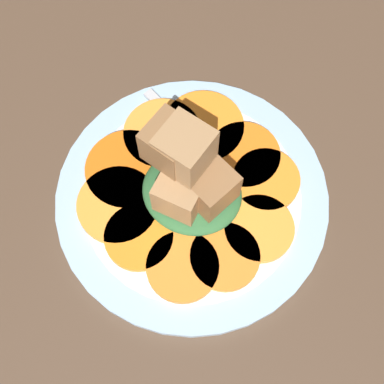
{
  "coord_description": "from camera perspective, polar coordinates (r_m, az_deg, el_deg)",
  "views": [
    {
      "loc": [
        -8.1,
        19.24,
        54.83
      ],
      "look_at": [
        0.0,
        0.0,
        4.1
      ],
      "focal_mm": 50.0,
      "sensor_mm": 36.0,
      "label": 1
    }
  ],
  "objects": [
    {
      "name": "plate",
      "position": [
        0.56,
        -0.0,
        -0.61
      ],
      "size": [
        28.64,
        28.64,
        1.05
      ],
      "color": "#99B7D1",
      "rests_on": "table_slab"
    },
    {
      "name": "carrot_slice_6",
      "position": [
        0.58,
        5.55,
        3.94
      ],
      "size": [
        7.79,
        7.79,
        0.82
      ],
      "primitive_type": "cylinder",
      "color": "orange",
      "rests_on": "plate"
    },
    {
      "name": "table_slab",
      "position": [
        0.58,
        -0.0,
        -1.17
      ],
      "size": [
        120.0,
        120.0,
        2.0
      ],
      "primitive_type": "cube",
      "color": "#4C3828",
      "rests_on": "ground"
    },
    {
      "name": "carrot_slice_0",
      "position": [
        0.55,
        -7.9,
        -1.37
      ],
      "size": [
        8.46,
        8.46,
        0.82
      ],
      "primitive_type": "cylinder",
      "color": "orange",
      "rests_on": "plate"
    },
    {
      "name": "carrot_slice_5",
      "position": [
        0.57,
        7.91,
        1.29
      ],
      "size": [
        7.09,
        7.09,
        0.82
      ],
      "primitive_type": "cylinder",
      "color": "orange",
      "rests_on": "plate"
    },
    {
      "name": "carrot_slice_4",
      "position": [
        0.55,
        7.17,
        -3.88
      ],
      "size": [
        7.12,
        7.12,
        0.82
      ],
      "primitive_type": "cylinder",
      "color": "orange",
      "rests_on": "plate"
    },
    {
      "name": "carrot_slice_8",
      "position": [
        0.59,
        -3.18,
        6.23
      ],
      "size": [
        8.48,
        8.48,
        0.82
      ],
      "primitive_type": "cylinder",
      "color": "orange",
      "rests_on": "plate"
    },
    {
      "name": "carrot_slice_1",
      "position": [
        0.54,
        -5.69,
        -4.81
      ],
      "size": [
        6.99,
        6.99,
        0.82
      ],
      "primitive_type": "cylinder",
      "color": "orange",
      "rests_on": "plate"
    },
    {
      "name": "fork",
      "position": [
        0.58,
        1.14,
        4.84
      ],
      "size": [
        16.76,
        9.18,
        0.4
      ],
      "rotation": [
        0.0,
        0.0,
        -0.44
      ],
      "color": "#B2B2B7",
      "rests_on": "plate"
    },
    {
      "name": "carrot_slice_9",
      "position": [
        0.57,
        -6.83,
        2.42
      ],
      "size": [
        9.07,
        9.07,
        0.82
      ],
      "primitive_type": "cylinder",
      "color": "#D45F12",
      "rests_on": "plate"
    },
    {
      "name": "carrot_slice_2",
      "position": [
        0.53,
        -1.01,
        -7.98
      ],
      "size": [
        7.22,
        7.22,
        0.82
      ],
      "primitive_type": "cylinder",
      "color": "orange",
      "rests_on": "plate"
    },
    {
      "name": "carrot_slice_7",
      "position": [
        0.59,
        1.23,
        6.96
      ],
      "size": [
        8.88,
        8.88,
        0.82
      ],
      "primitive_type": "cylinder",
      "color": "orange",
      "rests_on": "plate"
    },
    {
      "name": "center_pile",
      "position": [
        0.52,
        -0.35,
        1.5
      ],
      "size": [
        10.41,
        9.37,
        10.95
      ],
      "color": "#2D6033",
      "rests_on": "plate"
    },
    {
      "name": "carrot_slice_3",
      "position": [
        0.53,
        3.53,
        -6.9
      ],
      "size": [
        6.99,
        6.99,
        0.82
      ],
      "primitive_type": "cylinder",
      "color": "orange",
      "rests_on": "plate"
    }
  ]
}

